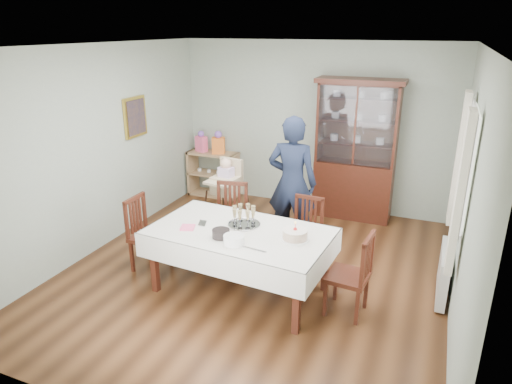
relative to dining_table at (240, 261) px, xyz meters
The scene contains 25 objects.
floor 0.59m from the dining_table, 90.26° to the left, with size 5.00×5.00×0.00m, color #593319.
room_shell 1.65m from the dining_table, 90.12° to the left, with size 5.00×5.00×5.00m.
dining_table is the anchor object (origin of this frame).
china_cabinet 2.91m from the dining_table, 74.58° to the left, with size 1.30×0.48×2.18m.
sideboard 3.25m from the dining_table, 122.67° to the left, with size 0.90×0.38×0.80m.
picture_frame 2.85m from the dining_table, 150.59° to the left, with size 0.04×0.48×0.58m, color gold.
window 2.62m from the dining_table, 18.74° to the left, with size 0.04×1.02×1.22m, color white.
curtain_left 2.41m from the dining_table, ahead, with size 0.07×0.30×1.55m, color silver.
curtain_right 2.77m from the dining_table, 32.46° to the left, with size 0.07×0.30×1.55m, color silver.
radiator 2.29m from the dining_table, 19.23° to the left, with size 0.10×0.80×0.55m, color white.
chair_far_left 0.92m from the dining_table, 122.89° to the left, with size 0.51×0.51×0.97m.
chair_far_right 1.00m from the dining_table, 59.85° to the left, with size 0.41×0.41×0.88m.
chair_end_left 1.27m from the dining_table, behind, with size 0.42×0.42×0.93m.
chair_end_right 1.24m from the dining_table, ahead, with size 0.45×0.45×0.93m.
woman 1.46m from the dining_table, 83.03° to the left, with size 0.67×0.44×1.83m, color black.
high_chair 1.68m from the dining_table, 120.85° to the left, with size 0.57×0.57×1.13m.
champagne_tray 0.47m from the dining_table, 94.60° to the left, with size 0.37×0.37×0.22m.
birthday_cake 0.77m from the dining_table, ahead, with size 0.31×0.31×0.21m.
plate_stack_dark 0.50m from the dining_table, 115.85° to the right, with size 0.19×0.19×0.09m, color black.
plate_stack_white 0.54m from the dining_table, 76.16° to the right, with size 0.22×0.22×0.09m, color white.
napkin_stack 0.70m from the dining_table, 163.59° to the right, with size 0.15×0.15×0.02m, color #FF5D8D.
cutlery 0.64m from the dining_table, behind, with size 0.11×0.16×0.01m, color silver, non-canonical shape.
cake_knife 0.62m from the dining_table, 47.94° to the right, with size 0.26×0.02×0.01m, color silver.
gift_bag_pink 3.40m from the dining_table, 125.87° to the left, with size 0.23×0.19×0.37m.
gift_bag_orange 3.22m from the dining_table, 120.90° to the left, with size 0.25×0.22×0.40m.
Camera 1 is at (1.92, -4.64, 2.89)m, focal length 32.00 mm.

